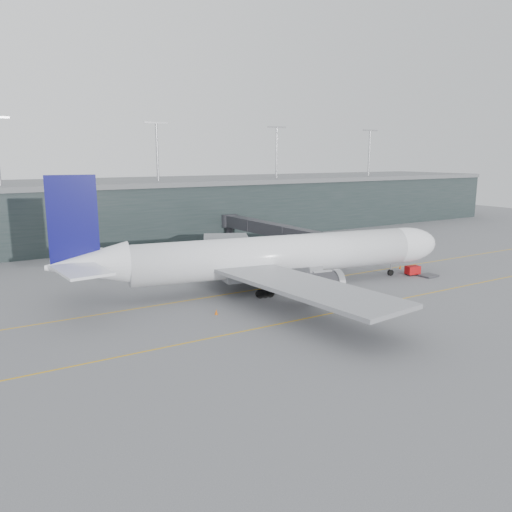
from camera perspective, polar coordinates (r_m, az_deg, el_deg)
ground at (r=83.57m, az=-2.53°, el=-3.42°), size 320.00×320.00×0.00m
taxiline_a at (r=80.20m, az=-1.16°, el=-4.04°), size 160.00×0.25×0.02m
taxiline_b at (r=67.40m, az=5.70°, el=-7.11°), size 160.00×0.25×0.02m
taxiline_lead_main at (r=103.13m, az=-5.41°, el=-0.61°), size 0.25×60.00×0.02m
terminal at (r=135.36m, az=-14.45°, el=5.20°), size 240.00×36.00×29.00m
main_aircraft at (r=81.16m, az=2.08°, el=-0.04°), size 66.92×62.19×18.81m
jet_bridge at (r=113.83m, az=1.17°, el=3.17°), size 5.43×44.65×6.80m
gse_cart at (r=95.10m, az=17.46°, el=-1.54°), size 2.71×1.98×1.69m
baggage_dolly at (r=94.99m, az=19.12°, el=-2.13°), size 3.16×2.60×0.30m
uld_a at (r=90.84m, az=-7.66°, el=-1.74°), size 2.24×2.05×1.65m
uld_b at (r=91.00m, az=-7.77°, el=-1.71°), size 2.23×1.98×1.70m
uld_c at (r=91.26m, az=-5.51°, el=-1.51°), size 2.63×2.31×2.03m
cone_nose at (r=99.72m, az=16.15°, el=-1.21°), size 0.47×0.47×0.75m
cone_wing_stbd at (r=73.43m, az=10.27°, el=-5.40°), size 0.45×0.45×0.72m
cone_wing_port at (r=95.75m, az=-0.65°, el=-1.31°), size 0.39×0.39×0.62m
cone_tail at (r=68.76m, az=-4.57°, el=-6.39°), size 0.48×0.48×0.76m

